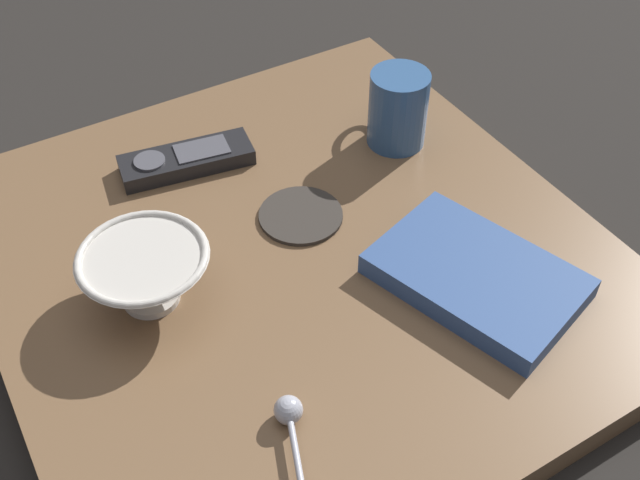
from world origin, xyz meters
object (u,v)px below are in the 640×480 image
(cereal_bowl, at_px, (146,274))
(paperback_book, at_px, (476,276))
(coffee_mug, at_px, (397,108))
(drink_coaster, at_px, (301,215))
(teaspoon, at_px, (290,420))
(tv_remote_near, at_px, (186,160))

(cereal_bowl, xyz_separation_m, paperback_book, (-0.30, 0.16, -0.02))
(coffee_mug, distance_m, drink_coaster, 0.19)
(teaspoon, bearing_deg, paperback_book, -168.39)
(paperback_book, distance_m, drink_coaster, 0.21)
(cereal_bowl, xyz_separation_m, teaspoon, (-0.05, 0.21, -0.02))
(paperback_book, xyz_separation_m, drink_coaster, (0.11, -0.18, -0.01))
(cereal_bowl, height_order, drink_coaster, cereal_bowl)
(cereal_bowl, relative_size, paperback_book, 0.56)
(tv_remote_near, xyz_separation_m, paperback_book, (-0.18, 0.34, 0.00))
(cereal_bowl, relative_size, drink_coaster, 1.37)
(drink_coaster, bearing_deg, tv_remote_near, -63.40)
(cereal_bowl, height_order, teaspoon, cereal_bowl)
(teaspoon, bearing_deg, cereal_bowl, -76.65)
(cereal_bowl, distance_m, paperback_book, 0.34)
(cereal_bowl, bearing_deg, paperback_book, 152.65)
(cereal_bowl, relative_size, teaspoon, 1.08)
(cereal_bowl, xyz_separation_m, drink_coaster, (-0.19, -0.03, -0.04))
(coffee_mug, height_order, paperback_book, coffee_mug)
(tv_remote_near, bearing_deg, paperback_book, 118.53)
(coffee_mug, xyz_separation_m, paperback_book, (0.07, 0.25, -0.04))
(tv_remote_near, distance_m, drink_coaster, 0.17)
(coffee_mug, distance_m, paperback_book, 0.26)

